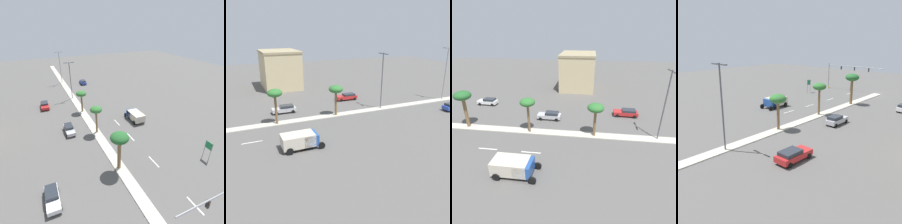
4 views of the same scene
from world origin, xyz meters
TOP-DOWN VIEW (x-y plane):
  - ground_plane at (0.00, 35.71)m, footprint 160.00×160.00m
  - median_curb at (0.00, 45.92)m, footprint 1.80×91.83m
  - lane_stripe_trailing at (5.75, 20.62)m, footprint 0.20×2.80m
  - lane_stripe_leading at (5.75, 27.02)m, footprint 0.20×2.80m
  - commercial_building at (-27.04, 31.24)m, footprint 12.88×9.42m
  - palm_tree_far at (0.17, 25.12)m, footprint 2.43×2.43m
  - palm_tree_mid at (0.09, 35.75)m, footprint 2.54×2.54m
  - street_lamp_rear at (-0.23, 45.53)m, footprint 2.90×0.24m
  - street_lamp_outboard at (-0.26, 61.82)m, footprint 2.90×0.24m
  - sedan_red_inboard at (-8.47, 42.10)m, footprint 2.15×4.63m
  - sedan_silver_near at (-5.09, 27.52)m, footprint 1.91×4.40m
  - box_truck at (10.15, 26.51)m, footprint 2.73×5.40m

SIDE VIEW (x-z plane):
  - ground_plane at x=0.00m, z-range 0.00..0.00m
  - lane_stripe_trailing at x=5.75m, z-range 0.00..0.01m
  - lane_stripe_leading at x=5.75m, z-range 0.00..0.01m
  - median_curb at x=0.00m, z-range 0.00..0.12m
  - sedan_red_inboard at x=-8.47m, z-range 0.06..1.47m
  - sedan_silver_near at x=-5.09m, z-range 0.04..1.52m
  - box_truck at x=10.15m, z-range 0.18..2.24m
  - palm_tree_mid at x=0.09m, z-range 1.95..7.43m
  - commercial_building at x=-27.04m, z-range 0.01..9.78m
  - palm_tree_far at x=0.17m, z-range 2.13..7.97m
  - street_lamp_rear at x=-0.23m, z-range 0.98..11.64m
  - street_lamp_outboard at x=-0.26m, z-range 0.98..12.17m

